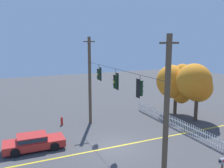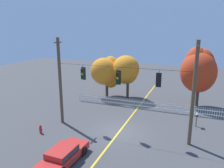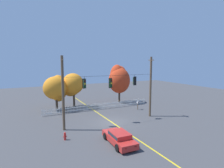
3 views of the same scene
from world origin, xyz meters
name	(u,v)px [view 1 (image 1 of 3)]	position (x,y,z in m)	size (l,w,h in m)	color
ground	(116,146)	(0.00, 0.00, 0.00)	(80.00, 80.00, 0.00)	#424244
lane_centerline_stripe	(116,146)	(0.00, 0.00, 0.00)	(0.16, 36.00, 0.01)	gold
signal_support_span	(116,92)	(0.00, 0.00, 4.21)	(12.21, 1.10, 8.29)	brown
traffic_signal_eastbound_side	(99,74)	(-3.50, 0.01, 5.11)	(0.43, 0.38, 1.39)	black
traffic_signal_northbound_secondary	(116,81)	(-0.14, 0.01, 5.00)	(0.43, 0.38, 1.55)	black
traffic_signal_northbound_primary	(140,88)	(3.30, -0.01, 5.13)	(0.43, 0.38, 1.38)	black
white_picket_fence	(193,131)	(1.03, 6.54, 0.53)	(17.54, 0.06, 1.05)	silver
autumn_maple_near_fence	(176,83)	(-5.07, 9.53, 3.45)	(3.82, 3.74, 5.49)	#473828
autumn_maple_mid	(195,84)	(-2.51, 9.82, 3.73)	(3.47, 3.79, 5.74)	#473828
parked_car	(34,142)	(-2.06, -5.77, 0.60)	(1.95, 4.39, 1.15)	red
fire_hydrant	(62,121)	(-6.44, -2.71, 0.39)	(0.38, 0.22, 0.79)	red
roadside_mailbox	(223,162)	(6.45, 3.74, 1.05)	(0.25, 0.44, 1.30)	brown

